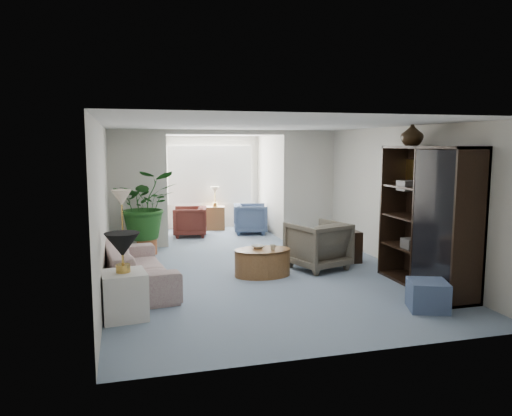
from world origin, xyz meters
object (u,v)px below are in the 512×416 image
object	(u,v)px
cabinet_urn	(412,134)
plant_pot	(147,246)
coffee_table	(262,262)
ottoman	(428,295)
sunroom_chair_blue	(251,219)
coffee_bowl	(258,247)
end_table	(124,295)
side_table_dark	(346,247)
wingback_chair	(318,245)
coffee_cup	(273,247)
entertainment_cabinet	(427,218)
sofa	(137,266)
sunroom_table	(215,218)
table_lamp	(122,245)
sunroom_chair_maroon	(190,221)
framed_picture	(406,173)
floor_lamp	(122,198)

from	to	relation	value
cabinet_urn	plant_pot	bearing A→B (deg)	143.37
coffee_table	ottoman	xyz separation A→B (m)	(1.66, -2.23, -0.03)
sunroom_chair_blue	coffee_bowl	bearing A→B (deg)	177.84
end_table	side_table_dark	size ratio (longest dim) A/B	1.03
wingback_chair	plant_pot	xyz separation A→B (m)	(-2.87, 1.94, -0.26)
coffee_cup	entertainment_cabinet	xyz separation A→B (m)	(2.07, -1.22, 0.59)
sofa	sunroom_table	distance (m)	5.22
coffee_bowl	plant_pot	size ratio (longest dim) A/B	0.53
coffee_cup	ottoman	bearing A→B (deg)	-54.71
cabinet_urn	coffee_cup	bearing A→B (deg)	160.69
table_lamp	coffee_table	world-z (taller)	table_lamp
sofa	sunroom_chair_maroon	size ratio (longest dim) A/B	2.90
framed_picture	sofa	xyz separation A→B (m)	(-4.50, 0.18, -1.37)
framed_picture	side_table_dark	distance (m)	1.78
framed_picture	cabinet_urn	bearing A→B (deg)	-115.02
table_lamp	cabinet_urn	bearing A→B (deg)	8.60
sunroom_table	cabinet_urn	bearing A→B (deg)	-68.31
framed_picture	table_lamp	size ratio (longest dim) A/B	1.14
floor_lamp	sunroom_table	world-z (taller)	floor_lamp
coffee_cup	entertainment_cabinet	bearing A→B (deg)	-30.64
end_table	wingback_chair	world-z (taller)	wingback_chair
ottoman	framed_picture	bearing A→B (deg)	67.34
coffee_cup	sunroom_chair_maroon	size ratio (longest dim) A/B	0.12
sunroom_chair_blue	sunroom_table	distance (m)	1.06
end_table	side_table_dark	world-z (taller)	end_table
cabinet_urn	ottoman	distance (m)	2.63
ottoman	sofa	bearing A→B (deg)	150.71
end_table	coffee_bowl	xyz separation A→B (m)	(2.20, 1.60, 0.18)
end_table	plant_pot	bearing A→B (deg)	82.92
framed_picture	coffee_bowl	xyz separation A→B (m)	(-2.50, 0.43, -1.22)
end_table	ottoman	xyz separation A→B (m)	(3.90, -0.73, -0.10)
sofa	end_table	xyz separation A→B (m)	(-0.20, -1.35, -0.03)
table_lamp	coffee_bowl	world-z (taller)	table_lamp
end_table	sunroom_chair_maroon	world-z (taller)	sunroom_chair_maroon
floor_lamp	ottoman	world-z (taller)	floor_lamp
end_table	table_lamp	distance (m)	0.65
entertainment_cabinet	plant_pot	size ratio (longest dim) A/B	5.42
wingback_chair	coffee_bowl	bearing A→B (deg)	-12.58
wingback_chair	entertainment_cabinet	distance (m)	2.03
coffee_table	table_lamp	bearing A→B (deg)	-146.29
cabinet_urn	sunroom_chair_maroon	world-z (taller)	cabinet_urn
floor_lamp	entertainment_cabinet	distance (m)	5.14
side_table_dark	sunroom_table	size ratio (longest dim) A/B	0.97
table_lamp	plant_pot	xyz separation A→B (m)	(0.45, 3.66, -0.79)
coffee_bowl	wingback_chair	distance (m)	1.14
sofa	sunroom_chair_maroon	world-z (taller)	sunroom_chair_maroon
table_lamp	wingback_chair	bearing A→B (deg)	27.28
end_table	wingback_chair	distance (m)	3.75
side_table_dark	cabinet_urn	xyz separation A→B (m)	(0.44, -1.34, 2.06)
end_table	plant_pot	size ratio (longest dim) A/B	1.50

